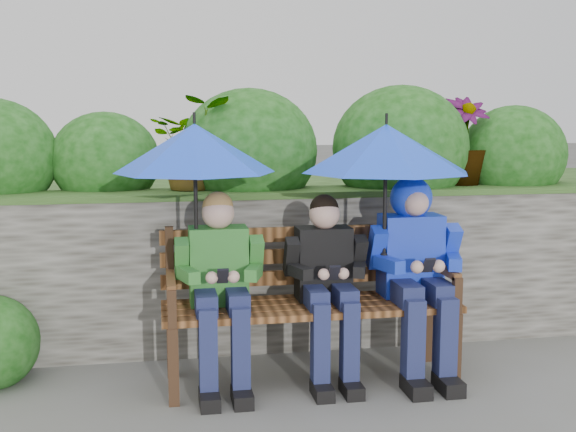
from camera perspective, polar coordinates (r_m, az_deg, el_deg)
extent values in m
plane|color=#5B5B51|center=(4.17, 0.25, -13.23)|extent=(60.00, 60.00, 0.00)
cube|color=#48453D|center=(4.73, -1.41, -4.30)|extent=(8.00, 0.40, 1.00)
cube|color=#213411|center=(4.65, -1.43, 1.85)|extent=(8.00, 0.42, 0.04)
cube|color=#213411|center=(5.90, -3.21, -2.01)|extent=(8.00, 2.00, 0.96)
ellipsoid|color=#10420B|center=(4.88, -14.24, 4.28)|extent=(0.71, 0.57, 0.64)
ellipsoid|color=#10420B|center=(4.79, -3.09, 5.19)|extent=(0.91, 0.73, 0.82)
ellipsoid|color=#10420B|center=(4.98, 8.92, 5.33)|extent=(0.95, 0.76, 0.85)
ellipsoid|color=#10420B|center=(5.34, 17.38, 4.67)|extent=(0.77, 0.61, 0.69)
sphere|color=#DDA0BC|center=(4.84, 4.56, 3.74)|extent=(0.14, 0.14, 0.14)
sphere|color=#DDA0BC|center=(5.27, 17.13, 3.76)|extent=(0.14, 0.14, 0.14)
imported|color=#10420B|center=(4.68, -7.52, 5.73)|extent=(0.54, 0.47, 0.60)
imported|color=#10420B|center=(5.11, 13.66, 5.80)|extent=(0.34, 0.34, 0.60)
cube|color=#382416|center=(3.88, -9.04, -11.69)|extent=(0.06, 0.06, 0.42)
cube|color=#382416|center=(4.28, -9.17, -9.81)|extent=(0.06, 0.06, 0.42)
cube|color=#382416|center=(4.20, 13.07, -10.24)|extent=(0.06, 0.06, 0.42)
cube|color=#382416|center=(4.57, 10.99, -8.67)|extent=(0.06, 0.06, 0.42)
cube|color=#442712|center=(3.93, 2.40, -7.86)|extent=(1.67, 0.09, 0.04)
cube|color=#442712|center=(4.05, 2.03, -7.40)|extent=(1.67, 0.09, 0.04)
cube|color=#442712|center=(4.16, 1.67, -6.96)|extent=(1.67, 0.09, 0.04)
cube|color=#442712|center=(4.27, 1.33, -6.55)|extent=(1.67, 0.09, 0.04)
cube|color=#382416|center=(4.18, -9.32, -3.97)|extent=(0.05, 0.05, 0.46)
cube|color=#442712|center=(3.97, -9.25, -5.05)|extent=(0.05, 0.43, 0.04)
cube|color=#382416|center=(3.79, -9.15, -7.27)|extent=(0.05, 0.05, 0.20)
cube|color=#382416|center=(4.48, 11.06, -3.20)|extent=(0.05, 0.05, 0.46)
cube|color=#442712|center=(4.28, 12.15, -4.15)|extent=(0.05, 0.43, 0.04)
cube|color=#382416|center=(4.12, 13.21, -6.13)|extent=(0.05, 0.05, 0.20)
cube|color=#442712|center=(4.29, 1.20, -4.82)|extent=(1.67, 0.03, 0.08)
cube|color=#442712|center=(4.27, 1.21, -3.12)|extent=(1.67, 0.03, 0.08)
cube|color=#442712|center=(4.24, 1.21, -1.40)|extent=(1.67, 0.03, 0.08)
cube|color=#336726|center=(4.07, -5.51, -3.91)|extent=(0.32, 0.19, 0.44)
sphere|color=#D0A18F|center=(3.99, -5.55, 0.24)|extent=(0.18, 0.18, 0.18)
sphere|color=#9F743A|center=(4.00, -5.57, 0.71)|extent=(0.17, 0.17, 0.17)
cube|color=#1B2241|center=(3.95, -6.54, -6.70)|extent=(0.11, 0.30, 0.11)
cube|color=#1B2241|center=(3.88, -6.33, -10.93)|extent=(0.10, 0.10, 0.51)
cube|color=black|center=(3.90, -6.22, -14.22)|extent=(0.10, 0.21, 0.08)
cube|color=#1B2241|center=(3.96, -4.06, -6.61)|extent=(0.11, 0.30, 0.11)
cube|color=#1B2241|center=(3.89, -3.77, -10.82)|extent=(0.10, 0.10, 0.51)
cube|color=black|center=(3.92, -3.64, -14.10)|extent=(0.10, 0.21, 0.08)
cube|color=#336726|center=(4.00, -8.40, -3.34)|extent=(0.08, 0.17, 0.24)
cube|color=#336726|center=(3.89, -7.89, -4.64)|extent=(0.12, 0.20, 0.07)
sphere|color=#D0A18F|center=(3.81, -6.05, -4.87)|extent=(0.07, 0.07, 0.07)
cube|color=#336726|center=(4.03, -2.57, -3.16)|extent=(0.08, 0.17, 0.24)
cube|color=#336726|center=(3.92, -2.73, -4.48)|extent=(0.12, 0.20, 0.07)
sphere|color=#D0A18F|center=(3.82, -4.33, -4.82)|extent=(0.07, 0.07, 0.07)
cube|color=black|center=(3.81, -5.18, -4.74)|extent=(0.06, 0.07, 0.09)
cube|color=black|center=(4.16, 2.81, -3.74)|extent=(0.31, 0.18, 0.42)
sphere|color=#D0A18F|center=(4.09, 2.90, 0.15)|extent=(0.17, 0.17, 0.17)
sphere|color=black|center=(4.10, 2.87, 0.59)|extent=(0.16, 0.16, 0.16)
cube|color=#1B2241|center=(4.04, 2.12, -6.35)|extent=(0.11, 0.29, 0.11)
cube|color=#1B2241|center=(3.97, 2.56, -10.43)|extent=(0.09, 0.10, 0.51)
cube|color=black|center=(4.00, 2.72, -13.64)|extent=(0.10, 0.20, 0.07)
cube|color=#1B2241|center=(4.08, 4.39, -6.24)|extent=(0.11, 0.29, 0.11)
cube|color=#1B2241|center=(4.01, 4.88, -10.27)|extent=(0.09, 0.10, 0.51)
cube|color=black|center=(4.04, 5.05, -13.44)|extent=(0.10, 0.20, 0.07)
cube|color=black|center=(4.06, 0.27, -3.22)|extent=(0.07, 0.17, 0.23)
cube|color=black|center=(3.97, 0.97, -4.44)|extent=(0.12, 0.19, 0.06)
sphere|color=#D0A18F|center=(3.91, 2.84, -4.63)|extent=(0.06, 0.06, 0.06)
cube|color=black|center=(4.15, 5.59, -3.02)|extent=(0.07, 0.17, 0.23)
cube|color=black|center=(4.05, 5.67, -4.23)|extent=(0.12, 0.19, 0.06)
sphere|color=#D0A18F|center=(3.94, 4.40, -4.56)|extent=(0.06, 0.06, 0.06)
cube|color=black|center=(3.92, 3.65, -4.49)|extent=(0.06, 0.07, 0.09)
cube|color=#1F35B7|center=(4.30, 9.64, -3.05)|extent=(0.35, 0.21, 0.48)
sphere|color=#D0A18F|center=(4.23, 9.84, 1.25)|extent=(0.20, 0.20, 0.20)
sphere|color=#1F35B7|center=(4.26, 9.70, 1.43)|extent=(0.25, 0.25, 0.25)
sphere|color=#D0A18F|center=(4.19, 10.07, 1.03)|extent=(0.15, 0.15, 0.15)
cube|color=#1B2241|center=(4.16, 9.15, -5.93)|extent=(0.12, 0.33, 0.12)
cube|color=#1B2241|center=(4.08, 9.85, -10.00)|extent=(0.10, 0.11, 0.52)
cube|color=black|center=(4.09, 10.08, -13.15)|extent=(0.11, 0.23, 0.08)
cube|color=#1B2241|center=(4.22, 11.55, -5.77)|extent=(0.12, 0.33, 0.12)
cube|color=#1B2241|center=(4.14, 12.31, -9.78)|extent=(0.10, 0.11, 0.52)
cube|color=black|center=(4.16, 12.55, -12.87)|extent=(0.11, 0.23, 0.08)
cube|color=#1F35B7|center=(4.17, 7.02, -2.48)|extent=(0.08, 0.19, 0.27)
cube|color=#1F35B7|center=(4.07, 7.98, -3.81)|extent=(0.13, 0.22, 0.07)
sphere|color=#D0A18F|center=(4.02, 10.16, -3.99)|extent=(0.07, 0.07, 0.07)
cube|color=#1F35B7|center=(4.32, 12.68, -2.24)|extent=(0.08, 0.19, 0.27)
cube|color=#1F35B7|center=(4.20, 12.97, -3.56)|extent=(0.13, 0.22, 0.07)
sphere|color=#D0A18F|center=(4.07, 11.81, -3.90)|extent=(0.07, 0.07, 0.07)
cube|color=black|center=(4.03, 11.04, -3.83)|extent=(0.06, 0.07, 0.09)
cone|color=blue|center=(3.93, -7.38, 5.34)|extent=(0.87, 0.87, 0.26)
cylinder|color=black|center=(3.93, -7.42, 7.70)|extent=(0.02, 0.02, 0.06)
cylinder|color=black|center=(3.96, -7.29, 0.73)|extent=(0.02, 0.02, 0.64)
sphere|color=black|center=(4.01, -7.21, -3.79)|extent=(0.04, 0.04, 0.04)
cone|color=blue|center=(4.07, 7.75, 5.32)|extent=(0.96, 0.96, 0.27)
cylinder|color=black|center=(4.07, 7.79, 7.63)|extent=(0.02, 0.02, 0.06)
cylinder|color=black|center=(4.10, 7.67, 1.06)|extent=(0.02, 0.02, 0.61)
sphere|color=black|center=(4.15, 7.59, -3.13)|extent=(0.04, 0.04, 0.04)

